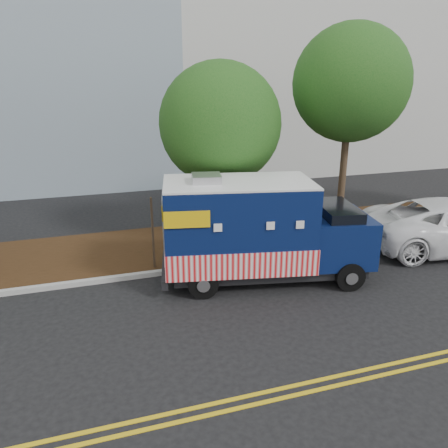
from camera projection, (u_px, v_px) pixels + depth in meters
name	position (u px, v px, depth m)	size (l,w,h in m)	color
ground	(212.00, 289.00, 12.49)	(120.00, 120.00, 0.00)	black
curb	(199.00, 268.00, 13.73)	(120.00, 0.18, 0.15)	#9E9E99
mulch_strip	(185.00, 244.00, 15.63)	(120.00, 4.00, 0.15)	black
centerline_near	(275.00, 390.00, 8.47)	(120.00, 0.10, 0.01)	gold
centerline_far	(280.00, 399.00, 8.25)	(120.00, 0.10, 0.01)	gold
tree_b	(220.00, 124.00, 14.58)	(4.10, 4.10, 6.33)	#38281C
tree_c	(351.00, 84.00, 15.22)	(4.07, 4.07, 7.59)	#38281C
sign_post	(153.00, 235.00, 13.26)	(0.06, 0.06, 2.40)	#473828
food_truck	(256.00, 233.00, 12.69)	(6.43, 3.38, 3.23)	black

